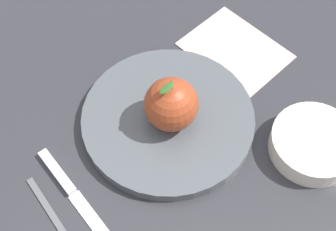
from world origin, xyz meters
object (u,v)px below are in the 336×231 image
side_bowl (314,143)px  apple (171,104)px  dinner_plate (168,119)px  linen_napkin (235,50)px  knife (75,195)px

side_bowl → apple: bearing=-60.6°
dinner_plate → linen_napkin: 0.19m
apple → side_bowl: apple is taller
side_bowl → linen_napkin: bearing=-112.4°
side_bowl → linen_napkin: (-0.08, -0.20, -0.02)m
side_bowl → knife: side_bowl is taller
dinner_plate → knife: dinner_plate is taller
apple → linen_napkin: 0.20m
knife → linen_napkin: (-0.37, 0.01, -0.00)m
apple → dinner_plate: bearing=-103.5°
side_bowl → linen_napkin: size_ratio=0.77×
knife → linen_napkin: size_ratio=1.31×
dinner_plate → linen_napkin: (-0.19, -0.01, -0.01)m
side_bowl → knife: bearing=-37.0°
linen_napkin → side_bowl: bearing=67.6°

